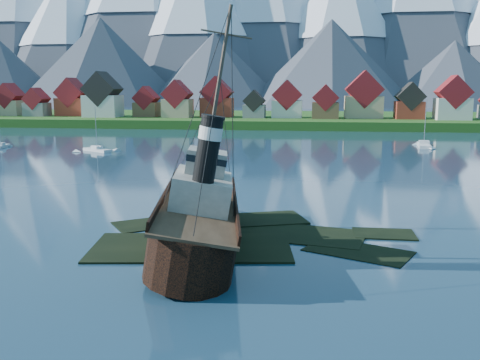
# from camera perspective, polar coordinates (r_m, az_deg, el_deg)

# --- Properties ---
(ground) EXTENTS (1400.00, 1400.00, 0.00)m
(ground) POSITION_cam_1_polar(r_m,az_deg,el_deg) (50.61, -1.36, -6.75)
(ground) COLOR #1C394F
(ground) RESTS_ON ground
(shoal) EXTENTS (31.71, 21.24, 1.14)m
(shoal) POSITION_cam_1_polar(r_m,az_deg,el_deg) (52.51, 0.94, -6.52)
(shoal) COLOR black
(shoal) RESTS_ON ground
(shore_bank) EXTENTS (600.00, 80.00, 3.20)m
(shore_bank) POSITION_cam_1_polar(r_m,az_deg,el_deg) (218.47, 5.75, 6.10)
(shore_bank) COLOR #164614
(shore_bank) RESTS_ON ground
(seawall) EXTENTS (600.00, 2.50, 2.00)m
(seawall) POSITION_cam_1_polar(r_m,az_deg,el_deg) (180.60, 5.31, 5.30)
(seawall) COLOR #3F3D38
(seawall) RESTS_ON ground
(town) EXTENTS (250.96, 16.69, 17.30)m
(town) POSITION_cam_1_polar(r_m,az_deg,el_deg) (204.24, -3.82, 8.38)
(town) COLOR maroon
(town) RESTS_ON ground
(mountains) EXTENTS (965.00, 340.00, 205.00)m
(mountains) POSITION_cam_1_polar(r_m,az_deg,el_deg) (534.44, 7.12, 17.94)
(mountains) COLOR #2D333D
(mountains) RESTS_ON ground
(tugboat_wreck) EXTENTS (6.60, 28.43, 22.53)m
(tugboat_wreck) POSITION_cam_1_polar(r_m,az_deg,el_deg) (50.14, -4.71, -3.57)
(tugboat_wreck) COLOR black
(tugboat_wreck) RESTS_ON ground
(sailboat_b) EXTENTS (2.76, 7.07, 9.99)m
(sailboat_b) POSITION_cam_1_polar(r_m,az_deg,el_deg) (140.83, -24.15, 3.26)
(sailboat_b) COLOR silver
(sailboat_b) RESTS_ON ground
(sailboat_c) EXTENTS (7.94, 6.12, 10.49)m
(sailboat_c) POSITION_cam_1_polar(r_m,az_deg,el_deg) (125.50, -15.01, 3.08)
(sailboat_c) COLOR silver
(sailboat_c) RESTS_ON ground
(sailboat_e) EXTENTS (3.91, 10.93, 12.40)m
(sailboat_e) POSITION_cam_1_polar(r_m,az_deg,el_deg) (137.92, 19.01, 3.48)
(sailboat_e) COLOR silver
(sailboat_e) RESTS_ON ground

